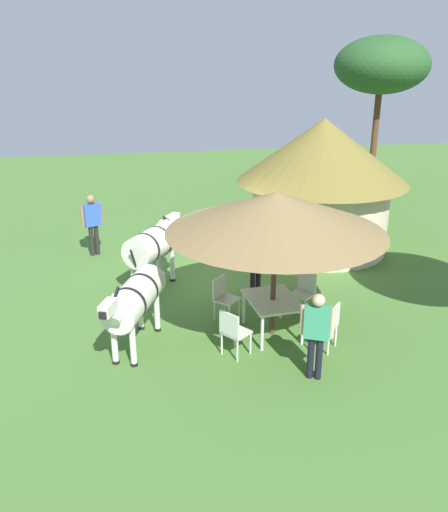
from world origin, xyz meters
The scene contains 15 objects.
ground_plane centered at (0.00, 0.00, 0.00)m, with size 36.00×36.00×0.00m, color #467130.
thatched_hut centered at (-1.76, 3.53, 1.98)m, with size 4.59×4.59×3.58m.
shade_umbrella centered at (2.73, 0.94, 2.47)m, with size 4.05×4.05×2.84m.
patio_dining_table centered at (2.73, 0.94, 0.65)m, with size 1.29×1.03×0.74m.
patio_chair_near_hut centered at (3.41, 0.02, 0.52)m, with size 0.60×0.60×0.90m.
patio_chair_near_lawn centered at (3.51, 1.78, 0.52)m, with size 0.61×0.61×0.90m.
patio_chair_west_end centered at (2.01, 1.82, 0.52)m, with size 0.61×0.60×0.90m.
patio_chair_east_end centered at (1.93, 0.13, 0.52)m, with size 0.61×0.61×0.90m.
guest_beside_umbrella centered at (4.35, 1.21, 0.94)m, with size 0.36×0.51×1.56m.
guest_behind_table centered at (1.16, 1.00, 0.93)m, with size 0.27×0.55×1.55m.
standing_watcher centered at (-2.37, -2.60, 1.01)m, with size 0.37×0.56×1.67m.
striped_lounge_chair centered at (-2.35, -0.20, 0.26)m, with size 0.94×0.92×0.66m.
zebra_nearest_camera centered at (2.78, -1.69, 0.99)m, with size 2.23×1.24×1.53m.
zebra_by_umbrella centered at (0.10, -1.15, 1.06)m, with size 1.85×1.46×1.60m.
acacia_tree_right_background centered at (-6.59, 7.38, 4.72)m, with size 3.28×3.28×5.74m.
Camera 1 is at (11.63, -1.75, 5.17)m, focal length 37.40 mm.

